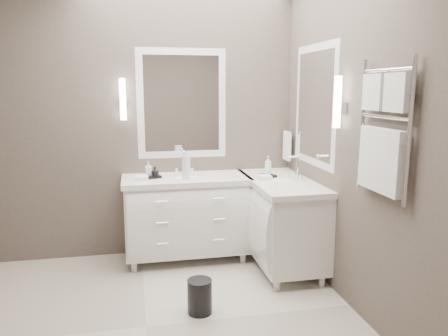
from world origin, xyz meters
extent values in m
cube|color=beige|center=(0.00, 0.00, -0.01)|extent=(3.20, 3.00, 0.01)
cube|color=#4E443E|center=(0.00, 1.50, 1.35)|extent=(3.20, 0.01, 2.70)
cube|color=#4E443E|center=(0.00, -1.50, 1.35)|extent=(3.20, 0.01, 2.70)
cube|color=#4E443E|center=(1.60, 0.00, 1.35)|extent=(0.01, 3.00, 2.70)
cube|color=white|center=(0.45, 1.23, 0.45)|extent=(1.20, 0.55, 0.70)
cube|color=silver|center=(0.45, 1.23, 0.82)|extent=(1.24, 0.59, 0.05)
ellipsoid|color=white|center=(0.45, 1.23, 0.81)|extent=(0.36, 0.28, 0.12)
cylinder|color=white|center=(0.45, 1.39, 0.96)|extent=(0.02, 0.02, 0.22)
cube|color=white|center=(1.33, 0.90, 0.45)|extent=(0.55, 1.20, 0.70)
cube|color=silver|center=(1.33, 0.90, 0.82)|extent=(0.59, 1.24, 0.05)
ellipsoid|color=white|center=(1.33, 0.90, 0.81)|extent=(0.36, 0.28, 0.12)
cylinder|color=white|center=(1.49, 0.90, 0.96)|extent=(0.02, 0.02, 0.22)
cube|color=white|center=(0.45, 1.49, 1.55)|extent=(0.90, 0.02, 1.10)
cube|color=white|center=(0.45, 1.49, 1.55)|extent=(0.77, 0.02, 0.96)
cube|color=white|center=(1.59, 0.80, 1.55)|extent=(0.02, 0.90, 1.10)
cube|color=white|center=(1.59, 0.80, 1.55)|extent=(0.02, 0.90, 0.96)
cube|color=white|center=(-0.13, 1.43, 1.55)|extent=(0.05, 0.05, 0.10)
cylinder|color=white|center=(-0.13, 1.43, 1.60)|extent=(0.06, 0.06, 0.40)
cube|color=white|center=(1.53, 0.22, 1.55)|extent=(0.05, 0.05, 0.10)
cylinder|color=white|center=(1.53, 0.22, 1.60)|extent=(0.06, 0.06, 0.40)
cylinder|color=white|center=(1.55, 1.36, 1.25)|extent=(0.02, 0.22, 0.02)
cube|color=white|center=(1.54, 1.36, 1.11)|extent=(0.03, 0.17, 0.30)
cylinder|color=white|center=(1.56, -0.68, 1.45)|extent=(0.03, 0.03, 0.90)
cylinder|color=white|center=(1.56, -0.12, 1.45)|extent=(0.03, 0.03, 0.90)
cube|color=white|center=(1.55, -0.53, 1.68)|extent=(0.06, 0.22, 0.24)
cube|color=white|center=(1.55, -0.27, 1.68)|extent=(0.06, 0.22, 0.24)
cube|color=white|center=(1.55, -0.40, 1.24)|extent=(0.06, 0.46, 0.42)
cylinder|color=black|center=(0.41, 0.13, 0.13)|extent=(0.19, 0.19, 0.27)
cube|color=black|center=(0.12, 1.24, 0.86)|extent=(0.19, 0.16, 0.02)
cube|color=black|center=(1.24, 1.06, 0.86)|extent=(0.16, 0.18, 0.02)
cylinder|color=silver|center=(0.44, 1.12, 0.96)|extent=(0.10, 0.10, 0.23)
imported|color=white|center=(0.09, 1.26, 0.94)|extent=(0.06, 0.07, 0.13)
imported|color=black|center=(0.15, 1.21, 0.92)|extent=(0.09, 0.09, 0.09)
imported|color=white|center=(1.24, 1.06, 0.96)|extent=(0.09, 0.09, 0.18)
camera|label=1|loc=(-0.03, -2.96, 1.71)|focal=35.00mm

